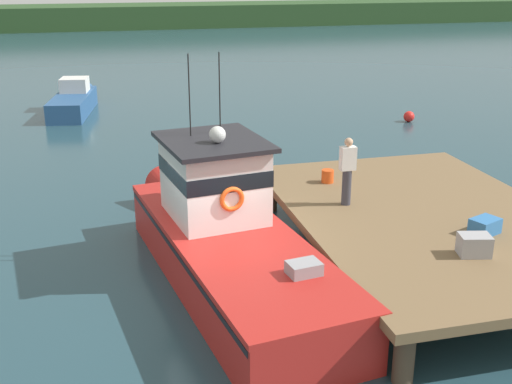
% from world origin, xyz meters
% --- Properties ---
extents(ground_plane, '(200.00, 200.00, 0.00)m').
position_xyz_m(ground_plane, '(0.00, 0.00, 0.00)').
color(ground_plane, '#23424C').
extents(dock, '(6.00, 9.00, 1.20)m').
position_xyz_m(dock, '(4.80, 0.00, 1.07)').
color(dock, '#4C3D2D').
rests_on(dock, ground).
extents(main_fishing_boat, '(3.67, 9.96, 4.80)m').
position_xyz_m(main_fishing_boat, '(0.12, 0.44, 1.01)').
color(main_fishing_boat, red).
rests_on(main_fishing_boat, ground).
extents(crate_stack_near_edge, '(0.69, 0.57, 0.42)m').
position_xyz_m(crate_stack_near_edge, '(4.57, -2.21, 1.41)').
color(crate_stack_near_edge, '#9E9EA3').
rests_on(crate_stack_near_edge, dock).
extents(crate_single_by_cleat, '(0.72, 0.63, 0.33)m').
position_xyz_m(crate_single_by_cleat, '(5.39, -1.31, 1.37)').
color(crate_single_by_cleat, '#3370B2').
rests_on(crate_single_by_cleat, dock).
extents(bait_bucket, '(0.32, 0.32, 0.34)m').
position_xyz_m(bait_bucket, '(3.34, 2.70, 1.37)').
color(bait_bucket, '#E04C19').
rests_on(bait_bucket, dock).
extents(deckhand_by_the_boat, '(0.36, 0.22, 1.63)m').
position_xyz_m(deckhand_by_the_boat, '(3.20, 1.06, 2.06)').
color(deckhand_by_the_boat, '#383842').
rests_on(deckhand_by_the_boat, dock).
extents(moored_boat_mid_harbor, '(2.30, 6.13, 1.53)m').
position_xyz_m(moored_boat_mid_harbor, '(-3.33, 18.85, 0.53)').
color(moored_boat_mid_harbor, '#285184').
rests_on(moored_boat_mid_harbor, ground).
extents(mooring_buoy_outer, '(0.48, 0.48, 0.48)m').
position_xyz_m(mooring_buoy_outer, '(11.03, 13.03, 0.24)').
color(mooring_buoy_outer, red).
rests_on(mooring_buoy_outer, ground).
extents(mooring_buoy_inshore, '(0.49, 0.49, 0.49)m').
position_xyz_m(mooring_buoy_inshore, '(-3.37, 24.81, 0.24)').
color(mooring_buoy_inshore, red).
rests_on(mooring_buoy_inshore, ground).
extents(far_shoreline, '(120.00, 8.00, 2.40)m').
position_xyz_m(far_shoreline, '(0.00, 62.00, 1.20)').
color(far_shoreline, '#284723').
rests_on(far_shoreline, ground).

